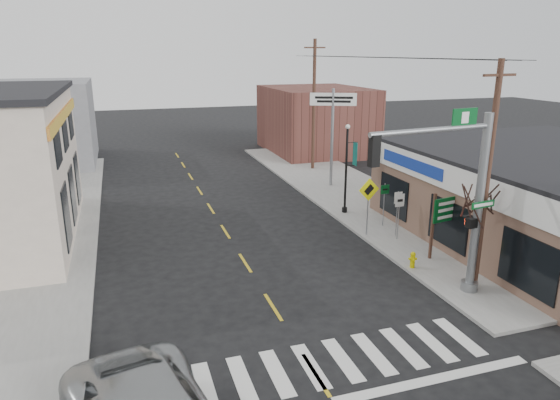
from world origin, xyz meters
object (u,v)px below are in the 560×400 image
object	(u,v)px
guide_sign	(447,216)
bare_tree	(481,193)
utility_pole_near	(487,178)
lamp_post	(347,162)
utility_pole_far	(314,104)
fire_hydrant	(413,259)
traffic_signal_pole	(462,188)
dance_center_sign	(333,113)

from	to	relation	value
guide_sign	bare_tree	xyz separation A→B (m)	(-0.70, -2.62, 1.76)
utility_pole_near	lamp_post	bearing A→B (deg)	86.53
lamp_post	utility_pole_far	xyz separation A→B (m)	(2.23, 10.55, 1.99)
fire_hydrant	lamp_post	size ratio (longest dim) A/B	0.14
fire_hydrant	utility_pole_far	xyz separation A→B (m)	(2.79, 18.10, 4.41)
bare_tree	utility_pole_far	size ratio (longest dim) A/B	0.49
utility_pole_far	traffic_signal_pole	bearing A→B (deg)	-100.11
lamp_post	utility_pole_far	bearing A→B (deg)	96.93
lamp_post	utility_pole_near	distance (m)	9.95
utility_pole_far	lamp_post	bearing A→B (deg)	-104.57
guide_sign	fire_hydrant	size ratio (longest dim) A/B	4.21
fire_hydrant	bare_tree	xyz separation A→B (m)	(1.20, -2.05, 3.24)
lamp_post	utility_pole_near	world-z (taller)	utility_pole_near
dance_center_sign	utility_pole_near	size ratio (longest dim) A/B	0.76
dance_center_sign	traffic_signal_pole	bearing A→B (deg)	-73.02
fire_hydrant	dance_center_sign	distance (m)	14.01
guide_sign	dance_center_sign	distance (m)	12.89
fire_hydrant	bare_tree	size ratio (longest dim) A/B	0.15
utility_pole_far	bare_tree	bearing A→B (deg)	-97.15
fire_hydrant	lamp_post	distance (m)	7.94
lamp_post	dance_center_sign	distance (m)	6.12
traffic_signal_pole	utility_pole_far	world-z (taller)	utility_pole_far
dance_center_sign	bare_tree	bearing A→B (deg)	-69.08
guide_sign	utility_pole_far	xyz separation A→B (m)	(0.89, 17.52, 2.93)
bare_tree	utility_pole_near	xyz separation A→B (m)	(0.00, -0.24, 0.62)
traffic_signal_pole	utility_pole_near	xyz separation A→B (m)	(1.10, 0.09, 0.25)
utility_pole_far	guide_sign	bearing A→B (deg)	-95.55
guide_sign	dance_center_sign	size ratio (longest dim) A/B	0.46
traffic_signal_pole	fire_hydrant	distance (m)	4.32
bare_tree	utility_pole_far	distance (m)	20.24
lamp_post	utility_pole_far	distance (m)	10.97
guide_sign	traffic_signal_pole	bearing A→B (deg)	-132.55
utility_pole_far	utility_pole_near	bearing A→B (deg)	-97.10
utility_pole_near	fire_hydrant	bearing A→B (deg)	110.51
guide_sign	utility_pole_near	distance (m)	3.78
dance_center_sign	utility_pole_far	world-z (taller)	utility_pole_far
traffic_signal_pole	guide_sign	world-z (taller)	traffic_signal_pole
bare_tree	dance_center_sign	bearing A→B (deg)	86.56
utility_pole_near	utility_pole_far	xyz separation A→B (m)	(1.59, 20.38, 0.56)
guide_sign	fire_hydrant	xyz separation A→B (m)	(-1.90, -0.57, -1.48)
fire_hydrant	bare_tree	world-z (taller)	bare_tree
traffic_signal_pole	utility_pole_far	xyz separation A→B (m)	(2.69, 20.47, 0.80)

